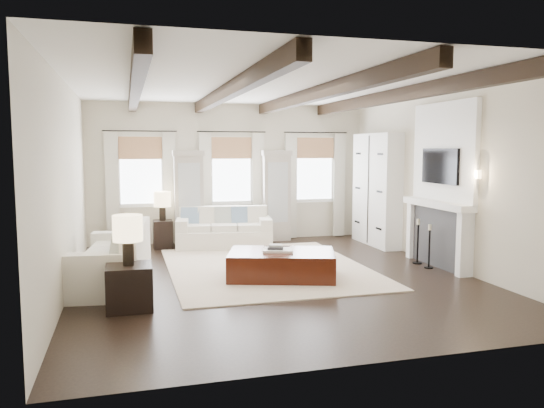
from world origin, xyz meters
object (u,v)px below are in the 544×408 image
object	(u,v)px
side_table_front	(129,287)
sofa_left	(117,261)
sofa_back	(224,231)
side_table_back	(163,234)
ottoman	(282,265)

from	to	relation	value
side_table_front	sofa_left	bearing A→B (deg)	97.62
sofa_left	side_table_front	xyz separation A→B (m)	(0.18, -1.37, -0.09)
sofa_back	sofa_left	bearing A→B (deg)	-128.73
side_table_front	side_table_back	distance (m)	4.43
sofa_back	side_table_front	xyz separation A→B (m)	(-2.05, -4.16, -0.05)
sofa_left	ottoman	xyz separation A→B (m)	(2.65, -0.29, -0.17)
ottoman	side_table_back	size ratio (longest dim) A/B	2.86
sofa_left	side_table_back	world-z (taller)	sofa_left
sofa_left	side_table_front	world-z (taller)	sofa_left
sofa_back	side_table_back	distance (m)	1.33
sofa_back	side_table_front	size ratio (longest dim) A/B	3.60
ottoman	sofa_left	bearing A→B (deg)	-168.38
sofa_left	side_table_back	bearing A→B (deg)	72.84
sofa_back	side_table_back	world-z (taller)	sofa_back
ottoman	side_table_front	world-z (taller)	side_table_front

